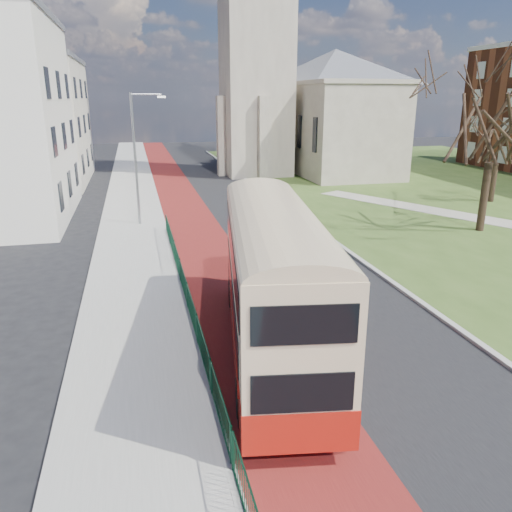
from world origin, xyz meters
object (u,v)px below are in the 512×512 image
object	(u,v)px
streetlamp	(137,153)
winter_tree_far	(500,132)
winter_tree_near	(497,105)
bus	(273,275)

from	to	relation	value
streetlamp	winter_tree_far	distance (m)	26.81
winter_tree_far	winter_tree_near	bearing A→B (deg)	-131.21
streetlamp	winter_tree_near	distance (m)	21.31
streetlamp	bus	xyz separation A→B (m)	(3.69, -18.08, -1.97)
streetlamp	bus	bearing A→B (deg)	-78.47
streetlamp	bus	size ratio (longest dim) A/B	0.71
winter_tree_far	bus	bearing A→B (deg)	-140.10
winter_tree_far	streetlamp	bearing A→B (deg)	-177.39
bus	winter_tree_far	size ratio (longest dim) A/B	1.47
bus	winter_tree_near	size ratio (longest dim) A/B	1.05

